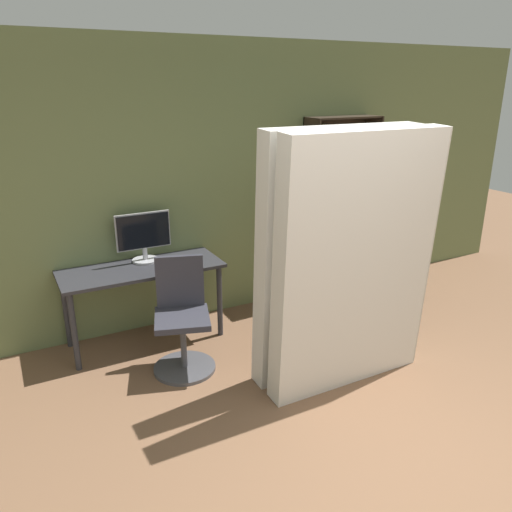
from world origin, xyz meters
name	(u,v)px	position (x,y,z in m)	size (l,w,h in m)	color
ground_plane	(428,494)	(0.00, 0.00, 0.00)	(16.00, 16.00, 0.00)	brown
wall_back	(220,184)	(0.00, 2.92, 1.35)	(8.00, 0.06, 2.70)	#6B7A4C
desk	(142,277)	(-0.93, 2.60, 0.64)	(1.43, 0.57, 0.73)	#2D2D33
monitor	(144,235)	(-0.85, 2.75, 0.98)	(0.50, 0.24, 0.46)	#B7B7BC
office_chair	(182,325)	(-0.78, 2.01, 0.39)	(0.55, 0.55, 0.95)	#4C4C51
bookshelf	(330,206)	(1.24, 2.77, 1.01)	(0.82, 0.30, 1.96)	#2D2319
mattress_near	(357,265)	(0.32, 1.16, 1.00)	(1.36, 0.28, 2.01)	silver
mattress_far	(336,255)	(0.32, 1.43, 1.00)	(1.36, 0.28, 2.01)	silver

